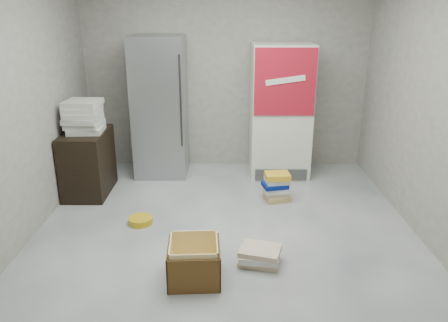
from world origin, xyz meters
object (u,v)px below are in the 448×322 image
coke_cooler (280,111)px  phonebook_stack_main (277,187)px  cardboard_box (194,264)px  steel_fridge (160,107)px  wood_shelf (88,163)px

coke_cooler → phonebook_stack_main: 1.21m
phonebook_stack_main → cardboard_box: cardboard_box is taller
coke_cooler → cardboard_box: coke_cooler is taller
coke_cooler → cardboard_box: 2.90m
steel_fridge → phonebook_stack_main: (1.52, -0.97, -0.77)m
steel_fridge → wood_shelf: size_ratio=2.37×
coke_cooler → wood_shelf: coke_cooler is taller
coke_cooler → phonebook_stack_main: size_ratio=4.89×
steel_fridge → wood_shelf: bearing=-138.7°
wood_shelf → phonebook_stack_main: wood_shelf is taller
steel_fridge → phonebook_stack_main: size_ratio=5.16×
phonebook_stack_main → coke_cooler: bearing=73.9°
coke_cooler → phonebook_stack_main: coke_cooler is taller
phonebook_stack_main → cardboard_box: 1.87m
coke_cooler → wood_shelf: size_ratio=2.25×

